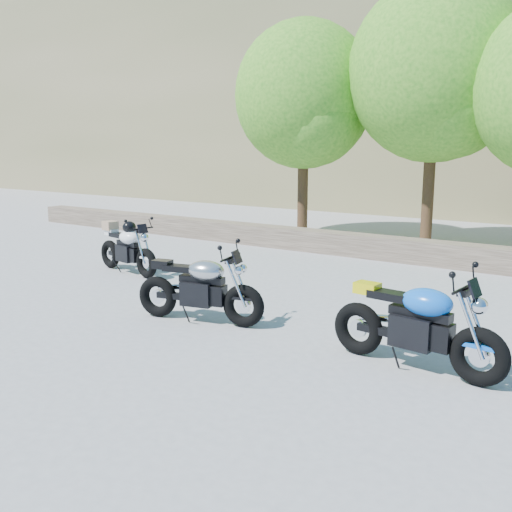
# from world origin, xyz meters

# --- Properties ---
(ground) EXTENTS (90.00, 90.00, 0.00)m
(ground) POSITION_xyz_m (0.00, 0.00, 0.00)
(ground) COLOR gray
(ground) RESTS_ON ground
(stone_wall) EXTENTS (22.00, 0.55, 0.50)m
(stone_wall) POSITION_xyz_m (0.00, 5.50, 0.25)
(stone_wall) COLOR brown
(stone_wall) RESTS_ON ground
(tree_decid_left) EXTENTS (3.67, 3.67, 5.62)m
(tree_decid_left) POSITION_xyz_m (-2.39, 7.14, 3.63)
(tree_decid_left) COLOR #382314
(tree_decid_left) RESTS_ON ground
(tree_decid_mid) EXTENTS (4.08, 4.08, 6.24)m
(tree_decid_mid) POSITION_xyz_m (0.91, 7.54, 4.04)
(tree_decid_mid) COLOR #382314
(tree_decid_mid) RESTS_ON ground
(silver_bike) EXTENTS (1.95, 0.71, 0.99)m
(silver_bike) POSITION_xyz_m (0.15, -0.33, 0.48)
(silver_bike) COLOR black
(silver_bike) RESTS_ON ground
(white_bike) EXTENTS (1.87, 0.63, 1.04)m
(white_bike) POSITION_xyz_m (-3.09, 1.32, 0.51)
(white_bike) COLOR black
(white_bike) RESTS_ON ground
(blue_bike) EXTENTS (2.08, 0.66, 1.04)m
(blue_bike) POSITION_xyz_m (3.26, -0.32, 0.51)
(blue_bike) COLOR black
(blue_bike) RESTS_ON ground
(backpack) EXTENTS (0.34, 0.32, 0.39)m
(backpack) POSITION_xyz_m (2.72, 1.56, 0.19)
(backpack) COLOR black
(backpack) RESTS_ON ground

